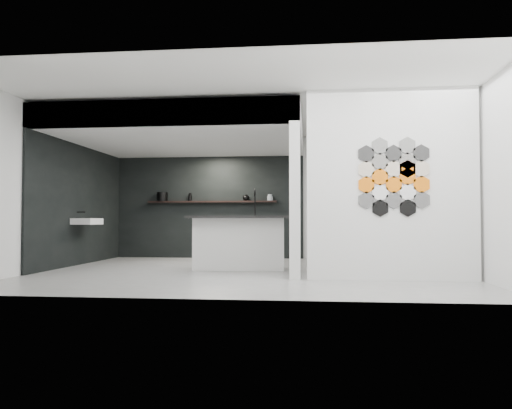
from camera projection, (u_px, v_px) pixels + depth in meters
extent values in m
cube|color=gray|center=(248.00, 272.00, 8.47)|extent=(7.00, 6.00, 0.01)
cube|color=silver|center=(391.00, 184.00, 7.29)|extent=(2.45, 0.15, 2.80)
cube|color=black|center=(208.00, 207.00, 11.60)|extent=(4.40, 0.04, 2.35)
cube|color=black|center=(81.00, 205.00, 9.87)|extent=(0.04, 4.00, 2.35)
cube|color=silver|center=(188.00, 134.00, 9.68)|extent=(4.40, 4.00, 0.40)
cube|color=silver|center=(295.00, 200.00, 7.43)|extent=(0.16, 0.16, 2.35)
cube|color=silver|center=(159.00, 113.00, 7.77)|extent=(4.40, 0.16, 0.40)
cube|color=silver|center=(87.00, 221.00, 9.63)|extent=(0.40, 0.60, 0.12)
cube|color=black|center=(212.00, 202.00, 11.48)|extent=(3.00, 0.15, 0.04)
cube|color=silver|center=(239.00, 244.00, 8.84)|extent=(1.61, 0.66, 0.91)
cube|color=black|center=(239.00, 217.00, 8.77)|extent=(1.83, 0.88, 0.04)
cube|color=black|center=(254.00, 216.00, 8.90)|extent=(0.50, 0.43, 0.02)
cylinder|color=black|center=(255.00, 204.00, 9.11)|extent=(0.03, 0.03, 0.42)
torus|color=black|center=(255.00, 193.00, 9.06)|extent=(0.03, 0.15, 0.15)
cylinder|color=black|center=(162.00, 197.00, 11.61)|extent=(0.32, 0.32, 0.20)
ellipsoid|color=black|center=(246.00, 198.00, 11.40)|extent=(0.21, 0.21, 0.14)
cylinder|color=gray|center=(270.00, 198.00, 11.34)|extent=(0.16, 0.16, 0.10)
cylinder|color=gray|center=(270.00, 197.00, 11.35)|extent=(0.13, 0.13, 0.14)
cylinder|color=black|center=(190.00, 197.00, 11.54)|extent=(0.09, 0.09, 0.18)
cylinder|color=black|center=(190.00, 198.00, 11.54)|extent=(0.11, 0.11, 0.11)
cylinder|color=black|center=(366.00, 200.00, 7.23)|extent=(0.26, 0.02, 0.26)
cylinder|color=orange|center=(366.00, 185.00, 7.24)|extent=(0.26, 0.02, 0.26)
cylinder|color=beige|center=(366.00, 169.00, 7.25)|extent=(0.26, 0.02, 0.26)
cylinder|color=#2D2D2D|center=(366.00, 154.00, 7.25)|extent=(0.26, 0.02, 0.26)
cylinder|color=black|center=(380.00, 208.00, 7.21)|extent=(0.26, 0.02, 0.26)
cylinder|color=white|center=(380.00, 192.00, 7.21)|extent=(0.26, 0.02, 0.26)
cylinder|color=orange|center=(380.00, 177.00, 7.22)|extent=(0.26, 0.02, 0.26)
cylinder|color=#66635E|center=(380.00, 161.00, 7.23)|extent=(0.26, 0.02, 0.26)
cylinder|color=silver|center=(380.00, 146.00, 7.24)|extent=(0.26, 0.02, 0.26)
cylinder|color=black|center=(394.00, 200.00, 7.19)|extent=(0.26, 0.02, 0.26)
cylinder|color=orange|center=(394.00, 185.00, 7.20)|extent=(0.26, 0.02, 0.26)
cylinder|color=beige|center=(394.00, 169.00, 7.20)|extent=(0.26, 0.02, 0.26)
cylinder|color=#2D2D2D|center=(394.00, 154.00, 7.21)|extent=(0.26, 0.02, 0.26)
cylinder|color=black|center=(408.00, 208.00, 7.17)|extent=(0.26, 0.02, 0.26)
cylinder|color=white|center=(408.00, 192.00, 7.17)|extent=(0.26, 0.02, 0.26)
cylinder|color=orange|center=(408.00, 177.00, 7.18)|extent=(0.26, 0.02, 0.26)
cylinder|color=#66635E|center=(407.00, 161.00, 7.19)|extent=(0.26, 0.02, 0.26)
cylinder|color=silver|center=(407.00, 146.00, 7.19)|extent=(0.26, 0.02, 0.26)
cylinder|color=black|center=(422.00, 200.00, 7.15)|extent=(0.26, 0.02, 0.26)
cylinder|color=orange|center=(422.00, 184.00, 7.16)|extent=(0.26, 0.02, 0.26)
cylinder|color=beige|center=(421.00, 169.00, 7.16)|extent=(0.26, 0.02, 0.26)
cylinder|color=#2D2D2D|center=(421.00, 153.00, 7.17)|extent=(0.26, 0.02, 0.26)
cylinder|color=orange|center=(407.00, 169.00, 7.18)|extent=(0.26, 0.02, 0.26)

